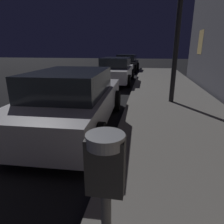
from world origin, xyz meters
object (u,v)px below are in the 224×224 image
car_white (116,70)px  car_black (127,63)px  parking_meter (106,193)px  car_silver (73,99)px

car_white → car_black: size_ratio=1.10×
parking_meter → car_silver: parking_meter is taller
car_white → car_black: same height
parking_meter → car_white: bearing=98.4°
parking_meter → car_silver: size_ratio=0.30×
car_white → car_black: (-0.00, 6.38, 0.00)m
parking_meter → car_black: parking_meter is taller
parking_meter → car_black: 17.10m
car_silver → car_white: same height
car_silver → car_white: (-0.00, 6.96, -0.00)m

